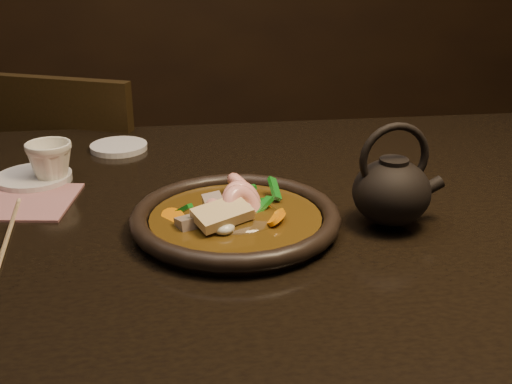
{
  "coord_description": "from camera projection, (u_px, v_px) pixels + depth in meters",
  "views": [
    {
      "loc": [
        -0.03,
        -0.9,
        1.15
      ],
      "look_at": [
        0.08,
        -0.07,
        0.8
      ],
      "focal_mm": 45.0,
      "sensor_mm": 36.0,
      "label": 1
    }
  ],
  "objects": [
    {
      "name": "teapot",
      "position": [
        392.0,
        188.0,
        0.9
      ],
      "size": [
        0.14,
        0.11,
        0.15
      ],
      "rotation": [
        0.0,
        0.0,
        0.1
      ],
      "color": "black",
      "rests_on": "table"
    },
    {
      "name": "tea_cup",
      "position": [
        50.0,
        161.0,
        1.06
      ],
      "size": [
        0.08,
        0.07,
        0.08
      ],
      "primitive_type": "imported",
      "rotation": [
        0.0,
        0.0,
        0.02
      ],
      "color": "beige",
      "rests_on": "table"
    },
    {
      "name": "saucer_right",
      "position": [
        119.0,
        147.0,
        1.24
      ],
      "size": [
        0.11,
        0.11,
        0.01
      ],
      "primitive_type": "cylinder",
      "color": "silver",
      "rests_on": "table"
    },
    {
      "name": "saucer_left",
      "position": [
        34.0,
        178.0,
        1.08
      ],
      "size": [
        0.13,
        0.13,
        0.01
      ],
      "primitive_type": "cylinder",
      "color": "silver",
      "rests_on": "table"
    },
    {
      "name": "napkin",
      "position": [
        26.0,
        201.0,
        1.0
      ],
      "size": [
        0.17,
        0.17,
        0.0
      ],
      "primitive_type": "cube",
      "rotation": [
        0.0,
        0.0,
        -0.15
      ],
      "color": "#975D5D",
      "rests_on": "table"
    },
    {
      "name": "chair",
      "position": [
        90.0,
        222.0,
        1.61
      ],
      "size": [
        0.53,
        0.53,
        0.86
      ],
      "rotation": [
        0.0,
        0.0,
        2.74
      ],
      "color": "black",
      "rests_on": "floor"
    },
    {
      "name": "chopsticks",
      "position": [
        9.0,
        231.0,
        0.9
      ],
      "size": [
        0.03,
        0.23,
        0.01
      ],
      "rotation": [
        0.0,
        0.0,
        0.08
      ],
      "color": "tan",
      "rests_on": "table"
    },
    {
      "name": "stirfry",
      "position": [
        234.0,
        214.0,
        0.91
      ],
      "size": [
        0.2,
        0.18,
        0.07
      ],
      "color": "#3C280B",
      "rests_on": "plate"
    },
    {
      "name": "table",
      "position": [
        198.0,
        252.0,
        1.01
      ],
      "size": [
        1.6,
        0.9,
        0.75
      ],
      "color": "black",
      "rests_on": "floor"
    },
    {
      "name": "plate",
      "position": [
        236.0,
        219.0,
        0.91
      ],
      "size": [
        0.3,
        0.3,
        0.03
      ],
      "color": "black",
      "rests_on": "table"
    },
    {
      "name": "soy_dish",
      "position": [
        195.0,
        205.0,
        0.98
      ],
      "size": [
        0.09,
        0.09,
        0.01
      ],
      "primitive_type": "cylinder",
      "color": "silver",
      "rests_on": "table"
    }
  ]
}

